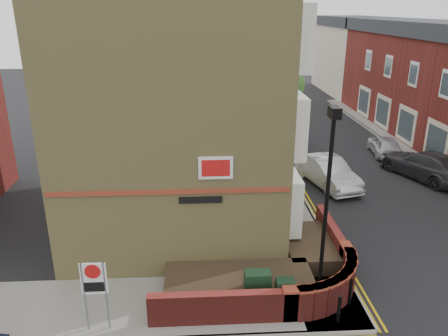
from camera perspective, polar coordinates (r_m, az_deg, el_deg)
pavement_corner at (r=14.54m, az=-9.02°, el=-17.40°), size 13.00×3.00×0.12m
pavement_main at (r=27.70m, az=5.16°, el=1.60°), size 2.00×32.00×0.12m
kerb_main_near at (r=27.86m, az=7.20°, el=1.63°), size 0.15×32.00×0.12m
kerb_main_far at (r=27.81m, az=24.77°, el=-0.18°), size 0.15×40.00×0.12m
yellow_lines_main at (r=27.93m, az=7.70°, el=1.53°), size 0.28×32.00×0.01m
corner_building at (r=18.18m, az=-6.10°, el=11.74°), size 8.95×10.40×13.60m
garden_wall at (r=15.43m, az=4.86°, el=-14.99°), size 6.80×6.00×1.20m
lamppost at (r=12.96m, az=13.14°, el=-5.63°), size 0.25×0.50×6.30m
utility_cabinet_large at (r=14.01m, az=4.38°, el=-15.47°), size 0.80×0.45×1.20m
utility_cabinet_small at (r=13.92m, az=7.94°, el=-16.15°), size 0.55×0.40×1.10m
bollard_near at (r=13.86m, az=14.79°, el=-17.38°), size 0.11×0.11×0.90m
bollard_far at (r=14.65m, az=16.15°, el=-15.25°), size 0.11×0.11×0.90m
zone_sign at (r=13.07m, az=-16.59°, el=-14.34°), size 0.72×0.07×2.20m
far_terrace_cream at (r=50.94m, az=16.13°, el=14.05°), size 5.40×12.40×8.00m
tree_near at (r=24.69m, az=6.16°, el=10.39°), size 3.64×3.65×6.70m
tree_mid at (r=32.46m, az=3.91°, el=13.69°), size 4.03×4.03×7.42m
tree_far at (r=40.40m, az=2.49°, el=14.60°), size 3.81×3.81×7.00m
traffic_light_assembly at (r=35.75m, az=3.88°, el=10.38°), size 0.20×0.16×4.20m
silver_car_near at (r=23.58m, az=13.41°, el=-0.51°), size 2.70×4.81×1.50m
red_car_main at (r=30.78m, az=7.32°, el=4.57°), size 3.36×5.08×1.30m
grey_car_far at (r=26.35m, az=24.83°, el=0.37°), size 4.02×5.70×1.53m
silver_car_far at (r=29.55m, az=20.27°, el=2.78°), size 1.99×3.95×1.29m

